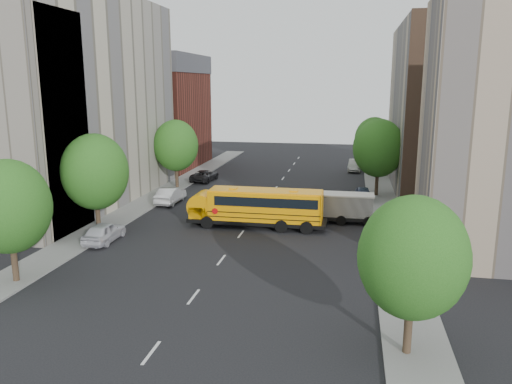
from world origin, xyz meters
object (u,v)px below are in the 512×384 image
(street_tree_5, at_px, (374,139))
(parked_car_1, at_px, (170,195))
(street_tree_4, at_px, (379,148))
(street_tree_2, at_px, (176,146))
(street_tree_1, at_px, (95,172))
(parked_car_2, at_px, (205,176))
(parked_car_5, at_px, (355,165))
(parked_car_4, at_px, (363,194))
(parked_car_0, at_px, (104,232))
(safari_truck, at_px, (340,207))
(street_tree_0, at_px, (9,207))
(school_bus, at_px, (256,206))
(street_tree_3, at_px, (413,258))

(street_tree_5, relative_size, parked_car_1, 1.57)
(street_tree_4, bearing_deg, street_tree_2, 180.00)
(street_tree_1, bearing_deg, parked_car_1, 80.15)
(parked_car_2, height_order, parked_car_5, parked_car_5)
(street_tree_5, bearing_deg, parked_car_4, -95.54)
(parked_car_4, bearing_deg, street_tree_2, 170.32)
(street_tree_1, bearing_deg, parked_car_0, -51.99)
(street_tree_5, height_order, safari_truck, street_tree_5)
(street_tree_0, bearing_deg, safari_truck, 42.56)
(parked_car_0, bearing_deg, school_bus, -150.63)
(street_tree_3, distance_m, school_bus, 21.12)
(street_tree_5, bearing_deg, parked_car_2, -159.57)
(street_tree_1, distance_m, parked_car_0, 4.77)
(safari_truck, bearing_deg, street_tree_4, 72.05)
(safari_truck, bearing_deg, street_tree_5, 81.01)
(safari_truck, distance_m, parked_car_5, 26.34)
(parked_car_1, height_order, parked_car_5, parked_car_1)
(school_bus, relative_size, parked_car_5, 2.42)
(street_tree_4, height_order, safari_truck, street_tree_4)
(parked_car_1, relative_size, parked_car_5, 1.02)
(street_tree_4, distance_m, parked_car_2, 21.07)
(street_tree_4, distance_m, street_tree_5, 12.01)
(street_tree_4, relative_size, parked_car_4, 2.05)
(street_tree_1, distance_m, parked_car_1, 11.79)
(street_tree_1, xyz_separation_m, street_tree_4, (22.00, 18.00, 0.12))
(parked_car_4, bearing_deg, parked_car_2, 156.70)
(street_tree_0, height_order, street_tree_2, street_tree_2)
(street_tree_1, relative_size, parked_car_2, 1.60)
(street_tree_1, bearing_deg, safari_truck, 20.71)
(parked_car_2, bearing_deg, street_tree_0, 90.91)
(safari_truck, relative_size, parked_car_5, 1.25)
(parked_car_2, bearing_deg, parked_car_4, 163.86)
(street_tree_0, relative_size, safari_truck, 1.26)
(parked_car_4, relative_size, parked_car_5, 0.84)
(safari_truck, bearing_deg, street_tree_1, -159.66)
(street_tree_0, xyz_separation_m, parked_car_0, (1.40, 8.21, -3.88))
(street_tree_2, distance_m, parked_car_5, 25.35)
(street_tree_3, distance_m, parked_car_2, 41.85)
(parked_car_0, relative_size, parked_car_1, 0.94)
(street_tree_1, relative_size, parked_car_5, 1.68)
(street_tree_0, relative_size, school_bus, 0.65)
(street_tree_5, xyz_separation_m, parked_car_1, (-20.11, -19.13, -3.91))
(safari_truck, bearing_deg, street_tree_2, 148.91)
(street_tree_2, relative_size, parked_car_1, 1.61)
(parked_car_1, bearing_deg, street_tree_5, -135.98)
(parked_car_5, bearing_deg, parked_car_2, -144.96)
(street_tree_0, distance_m, parked_car_5, 47.77)
(street_tree_5, height_order, parked_car_0, street_tree_5)
(street_tree_2, bearing_deg, street_tree_4, 0.00)
(street_tree_1, relative_size, parked_car_0, 1.76)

